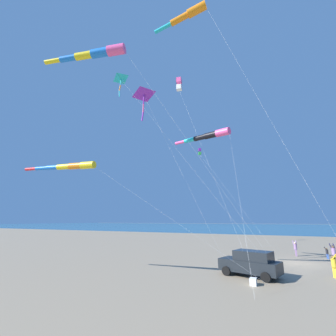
{
  "coord_description": "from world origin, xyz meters",
  "views": [
    {
      "loc": [
        26.58,
        -1.04,
        4.08
      ],
      "look_at": [
        6.56,
        -10.92,
        9.39
      ],
      "focal_mm": 23.69,
      "sensor_mm": 36.0,
      "label": 1
    }
  ],
  "objects_px": {
    "parked_car": "(251,263)",
    "kite_windsock_orange_high_right": "(208,136)",
    "person_child_green_jacket": "(295,248)",
    "kite_delta_small_distant": "(121,79)",
    "kite_box_purple_drifting": "(200,152)",
    "kite_windsock_teal_far_right": "(95,54)",
    "kite_delta_long_streamer_right": "(144,95)",
    "person_bystander_far": "(327,252)",
    "person_adult_flyer": "(334,264)",
    "kite_windsock_magenta_far_left": "(68,167)",
    "person_child_grey_jacket": "(334,252)",
    "cooler_box": "(253,282)",
    "kite_windsock_white_trailing": "(187,15)",
    "kite_box_long_streamer_left": "(179,84)"
  },
  "relations": [
    {
      "from": "kite_delta_small_distant",
      "to": "kite_delta_long_streamer_right",
      "type": "height_order",
      "value": "kite_delta_small_distant"
    },
    {
      "from": "parked_car",
      "to": "kite_delta_long_streamer_right",
      "type": "relative_size",
      "value": 0.27
    },
    {
      "from": "cooler_box",
      "to": "kite_windsock_orange_high_right",
      "type": "relative_size",
      "value": 0.05
    },
    {
      "from": "kite_windsock_magenta_far_left",
      "to": "kite_box_purple_drifting",
      "type": "xyz_separation_m",
      "value": [
        -28.96,
        2.09,
        9.22
      ]
    },
    {
      "from": "kite_delta_small_distant",
      "to": "kite_windsock_white_trailing",
      "type": "height_order",
      "value": "kite_windsock_white_trailing"
    },
    {
      "from": "person_child_grey_jacket",
      "to": "kite_windsock_white_trailing",
      "type": "xyz_separation_m",
      "value": [
        13.52,
        -9.9,
        20.55
      ]
    },
    {
      "from": "person_child_green_jacket",
      "to": "kite_windsock_teal_far_right",
      "type": "bearing_deg",
      "value": -36.93
    },
    {
      "from": "person_bystander_far",
      "to": "kite_windsock_orange_high_right",
      "type": "height_order",
      "value": "kite_windsock_orange_high_right"
    },
    {
      "from": "cooler_box",
      "to": "kite_windsock_white_trailing",
      "type": "height_order",
      "value": "kite_windsock_white_trailing"
    },
    {
      "from": "kite_windsock_orange_high_right",
      "to": "parked_car",
      "type": "bearing_deg",
      "value": 52.64
    },
    {
      "from": "cooler_box",
      "to": "person_child_grey_jacket",
      "type": "height_order",
      "value": "person_child_grey_jacket"
    },
    {
      "from": "parked_car",
      "to": "person_child_green_jacket",
      "type": "relative_size",
      "value": 2.67
    },
    {
      "from": "kite_delta_long_streamer_right",
      "to": "kite_windsock_teal_far_right",
      "type": "bearing_deg",
      "value": -23.01
    },
    {
      "from": "cooler_box",
      "to": "person_bystander_far",
      "type": "distance_m",
      "value": 15.66
    },
    {
      "from": "person_child_green_jacket",
      "to": "kite_delta_small_distant",
      "type": "relative_size",
      "value": 0.09
    },
    {
      "from": "kite_windsock_white_trailing",
      "to": "person_bystander_far",
      "type": "bearing_deg",
      "value": 148.94
    },
    {
      "from": "person_adult_flyer",
      "to": "kite_windsock_white_trailing",
      "type": "relative_size",
      "value": 0.08
    },
    {
      "from": "parked_car",
      "to": "kite_windsock_orange_high_right",
      "type": "xyz_separation_m",
      "value": [
        -2.79,
        -3.65,
        11.88
      ]
    },
    {
      "from": "person_bystander_far",
      "to": "kite_windsock_orange_high_right",
      "type": "relative_size",
      "value": 0.09
    },
    {
      "from": "person_bystander_far",
      "to": "kite_box_long_streamer_left",
      "type": "xyz_separation_m",
      "value": [
        6.9,
        -14.48,
        21.04
      ]
    },
    {
      "from": "kite_windsock_magenta_far_left",
      "to": "kite_delta_long_streamer_right",
      "type": "height_order",
      "value": "kite_delta_long_streamer_right"
    },
    {
      "from": "cooler_box",
      "to": "person_bystander_far",
      "type": "relative_size",
      "value": 0.5
    },
    {
      "from": "parked_car",
      "to": "kite_windsock_magenta_far_left",
      "type": "bearing_deg",
      "value": -62.68
    },
    {
      "from": "kite_box_purple_drifting",
      "to": "kite_windsock_teal_far_right",
      "type": "xyz_separation_m",
      "value": [
        28.95,
        -0.14,
        0.94
      ]
    },
    {
      "from": "kite_box_purple_drifting",
      "to": "kite_delta_small_distant",
      "type": "distance_m",
      "value": 24.72
    },
    {
      "from": "person_bystander_far",
      "to": "kite_delta_small_distant",
      "type": "bearing_deg",
      "value": -51.23
    },
    {
      "from": "kite_box_purple_drifting",
      "to": "kite_delta_small_distant",
      "type": "relative_size",
      "value": 0.95
    },
    {
      "from": "kite_box_long_streamer_left",
      "to": "person_child_green_jacket",
      "type": "bearing_deg",
      "value": 123.46
    },
    {
      "from": "kite_windsock_magenta_far_left",
      "to": "kite_delta_long_streamer_right",
      "type": "relative_size",
      "value": 1.09
    },
    {
      "from": "parked_car",
      "to": "kite_windsock_orange_high_right",
      "type": "height_order",
      "value": "kite_windsock_orange_high_right"
    },
    {
      "from": "kite_box_long_streamer_left",
      "to": "kite_windsock_orange_high_right",
      "type": "bearing_deg",
      "value": 60.75
    },
    {
      "from": "person_child_green_jacket",
      "to": "kite_windsock_orange_high_right",
      "type": "height_order",
      "value": "kite_windsock_orange_high_right"
    },
    {
      "from": "person_child_grey_jacket",
      "to": "kite_box_long_streamer_left",
      "type": "xyz_separation_m",
      "value": [
        4.32,
        -14.68,
        20.73
      ]
    },
    {
      "from": "kite_windsock_magenta_far_left",
      "to": "kite_windsock_teal_far_right",
      "type": "height_order",
      "value": "kite_windsock_teal_far_right"
    },
    {
      "from": "kite_windsock_magenta_far_left",
      "to": "kite_delta_long_streamer_right",
      "type": "bearing_deg",
      "value": 140.72
    },
    {
      "from": "kite_windsock_teal_far_right",
      "to": "person_bystander_far",
      "type": "bearing_deg",
      "value": 136.81
    },
    {
      "from": "person_bystander_far",
      "to": "kite_box_purple_drifting",
      "type": "xyz_separation_m",
      "value": [
        -10.26,
        -17.41,
        16.94
      ]
    },
    {
      "from": "parked_car",
      "to": "kite_delta_long_streamer_right",
      "type": "height_order",
      "value": "kite_delta_long_streamer_right"
    },
    {
      "from": "kite_windsock_magenta_far_left",
      "to": "kite_delta_long_streamer_right",
      "type": "xyz_separation_m",
      "value": [
        -4.95,
        4.05,
        8.15
      ]
    },
    {
      "from": "person_child_grey_jacket",
      "to": "kite_box_purple_drifting",
      "type": "relative_size",
      "value": 0.1
    },
    {
      "from": "kite_delta_long_streamer_right",
      "to": "kite_windsock_white_trailing",
      "type": "xyz_separation_m",
      "value": [
        2.34,
        5.76,
        4.99
      ]
    },
    {
      "from": "person_child_grey_jacket",
      "to": "kite_box_long_streamer_left",
      "type": "height_order",
      "value": "kite_box_long_streamer_left"
    },
    {
      "from": "parked_car",
      "to": "person_adult_flyer",
      "type": "xyz_separation_m",
      "value": [
        -2.3,
        5.59,
        -0.02
      ]
    },
    {
      "from": "kite_windsock_white_trailing",
      "to": "person_adult_flyer",
      "type": "bearing_deg",
      "value": 126.17
    },
    {
      "from": "person_child_grey_jacket",
      "to": "kite_windsock_teal_far_right",
      "type": "distance_m",
      "value": 29.72
    },
    {
      "from": "kite_box_purple_drifting",
      "to": "kite_delta_small_distant",
      "type": "bearing_deg",
      "value": -1.29
    },
    {
      "from": "kite_box_long_streamer_left",
      "to": "kite_delta_long_streamer_right",
      "type": "relative_size",
      "value": 1.32
    },
    {
      "from": "kite_box_purple_drifting",
      "to": "kite_windsock_teal_far_right",
      "type": "height_order",
      "value": "kite_windsock_teal_far_right"
    },
    {
      "from": "person_child_grey_jacket",
      "to": "kite_delta_small_distant",
      "type": "distance_m",
      "value": 28.06
    },
    {
      "from": "person_bystander_far",
      "to": "person_adult_flyer",
      "type": "bearing_deg",
      "value": -5.95
    }
  ]
}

